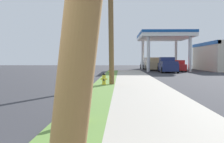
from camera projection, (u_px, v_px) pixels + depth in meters
fire_hydrant_nearest at (79, 109)px, 7.63m from camera, size 0.42×0.38×0.74m
fire_hydrant_second at (104, 79)px, 18.77m from camera, size 0.42×0.38×0.74m
fire_hydrant_third at (111, 72)px, 30.09m from camera, size 0.42×0.37×0.74m
utility_pole_midground at (111, 16)px, 18.40m from camera, size 0.42×1.92×8.31m
gas_station_canopy at (211, 53)px, 45.14m from camera, size 15.57×13.47×5.63m
car_red_by_near_pump at (178, 66)px, 41.84m from camera, size 2.13×4.58×1.57m
truck_tan_at_forecourt at (153, 64)px, 45.83m from camera, size 2.32×5.48×1.97m
truck_silver_on_apron at (148, 64)px, 52.08m from camera, size 2.31×5.47×1.97m
truck_navy_at_far_bay at (168, 65)px, 38.45m from camera, size 2.21×5.44×1.97m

